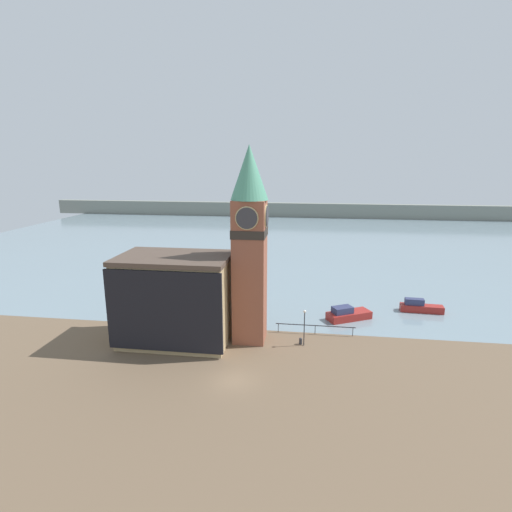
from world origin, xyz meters
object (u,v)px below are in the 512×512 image
object	(u,v)px
boat_near	(348,314)
lamp_post	(304,321)
mooring_bollard_near	(301,341)
clock_tower	(250,241)
boat_far	(420,307)
pier_building	(175,299)

from	to	relation	value
boat_near	lamp_post	xyz separation A→B (m)	(-5.37, -8.23, 2.19)
mooring_bollard_near	lamp_post	xyz separation A→B (m)	(0.36, -0.22, 2.45)
clock_tower	boat_near	xyz separation A→B (m)	(11.46, 7.49, -10.72)
boat_far	lamp_post	world-z (taller)	lamp_post
clock_tower	pier_building	bearing A→B (deg)	-170.12
mooring_bollard_near	boat_far	bearing A→B (deg)	37.68
boat_near	boat_far	distance (m)	10.64
clock_tower	mooring_bollard_near	size ratio (longest dim) A/B	27.85
boat_far	lamp_post	distance (m)	19.66
clock_tower	pier_building	world-z (taller)	clock_tower
lamp_post	boat_near	bearing A→B (deg)	56.85
clock_tower	boat_far	xyz separation A→B (m)	(21.31, 11.52, -10.72)
pier_building	boat_near	xyz separation A→B (m)	(19.55, 8.90, -4.25)
mooring_bollard_near	pier_building	bearing A→B (deg)	-176.30
pier_building	boat_near	distance (m)	21.90
boat_near	lamp_post	size ratio (longest dim) A/B	1.45
pier_building	boat_far	world-z (taller)	pier_building
pier_building	mooring_bollard_near	size ratio (longest dim) A/B	15.87
pier_building	mooring_bollard_near	world-z (taller)	pier_building
boat_near	mooring_bollard_near	xyz separation A→B (m)	(-5.73, -8.01, -0.26)
pier_building	lamp_post	size ratio (longest dim) A/B	2.97
clock_tower	boat_far	bearing A→B (deg)	28.39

